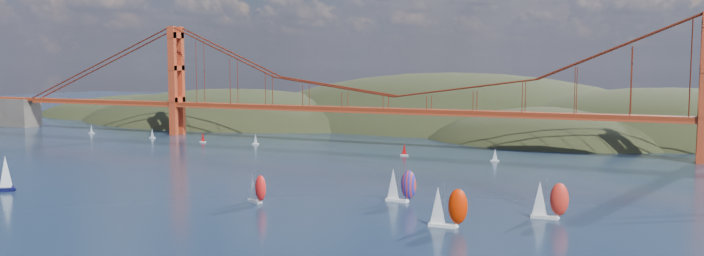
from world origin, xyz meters
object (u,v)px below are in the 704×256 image
Objects in this scene: racer_2 at (549,199)px; racer_rwb at (400,185)px; racer_1 at (447,206)px; racer_0 at (256,188)px.

racer_2 is 38.64m from racer_rwb.
racer_1 is at bearing -45.93° from racer_rwb.
racer_2 is (18.98, 18.09, -0.11)m from racer_1.
racer_rwb is at bearing 128.66° from racer_1.
racer_rwb reaches higher than racer_0.
racer_0 is 0.86× the size of racer_1.
racer_1 reaches higher than racer_0.
racer_2 is at bearing 36.09° from racer_0.
racer_2 reaches higher than racer_0.
racer_rwb is at bearing 52.85° from racer_0.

